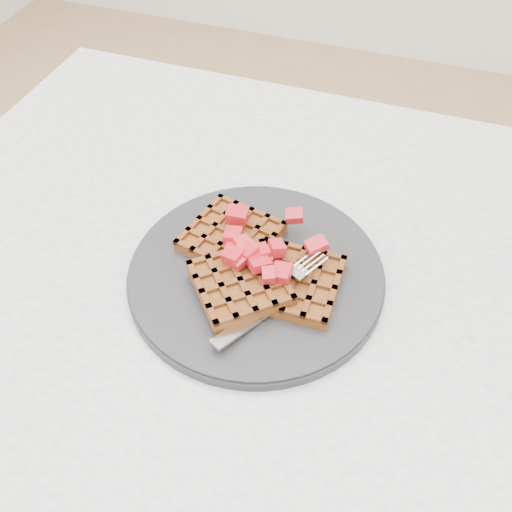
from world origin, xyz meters
name	(u,v)px	position (x,y,z in m)	size (l,w,h in m)	color
ground	(301,498)	(0.00, 0.00, 0.00)	(4.00, 4.00, 0.00)	tan
table	(328,332)	(0.00, 0.00, 0.64)	(1.20, 0.80, 0.75)	white
plate	(256,274)	(-0.09, -0.03, 0.76)	(0.31, 0.31, 0.02)	black
waffles	(255,265)	(-0.09, -0.04, 0.78)	(0.21, 0.21, 0.03)	brown
strawberry_pile	(256,248)	(-0.09, -0.03, 0.80)	(0.15, 0.15, 0.02)	#9F0512
fork	(278,298)	(-0.05, -0.07, 0.77)	(0.02, 0.18, 0.02)	silver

